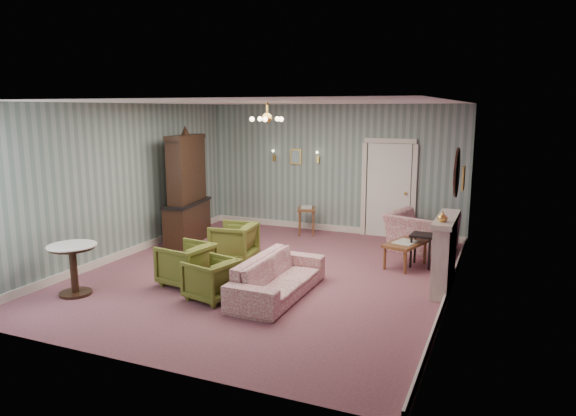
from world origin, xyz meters
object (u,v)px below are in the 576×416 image
at_px(olive_chair_c, 234,240).
at_px(pedestal_table, 74,270).
at_px(olive_chair_b, 186,262).
at_px(sofa_chintz, 278,270).
at_px(fireplace, 445,253).
at_px(side_table_black, 422,250).
at_px(coffee_table, 405,254).
at_px(olive_chair_a, 212,277).
at_px(wingback_chair, 421,226).
at_px(dresser, 186,186).

bearing_deg(olive_chair_c, pedestal_table, -33.27).
bearing_deg(olive_chair_b, olive_chair_c, -171.94).
bearing_deg(sofa_chintz, olive_chair_b, 94.73).
distance_m(sofa_chintz, fireplace, 2.63).
bearing_deg(pedestal_table, side_table_black, 37.12).
bearing_deg(olive_chair_b, coffee_table, 136.38).
xyz_separation_m(olive_chair_a, olive_chair_c, (-0.69, 1.95, 0.05)).
relative_size(olive_chair_b, side_table_black, 1.25).
bearing_deg(olive_chair_a, coffee_table, 152.88).
height_order(olive_chair_b, wingback_chair, wingback_chair).
bearing_deg(pedestal_table, olive_chair_b, 38.80).
bearing_deg(side_table_black, fireplace, -64.66).
xyz_separation_m(olive_chair_c, coffee_table, (3.04, 0.81, -0.16)).
xyz_separation_m(olive_chair_c, side_table_black, (3.32, 0.93, -0.09)).
distance_m(olive_chair_a, dresser, 3.63).
distance_m(olive_chair_a, olive_chair_b, 0.82).
relative_size(sofa_chintz, side_table_black, 3.39).
distance_m(sofa_chintz, side_table_black, 2.95).
bearing_deg(fireplace, pedestal_table, -154.38).
height_order(olive_chair_a, dresser, dresser).
height_order(olive_chair_b, fireplace, fireplace).
relative_size(olive_chair_a, sofa_chintz, 0.33).
distance_m(wingback_chair, fireplace, 2.18).
height_order(fireplace, pedestal_table, fireplace).
xyz_separation_m(olive_chair_a, wingback_chair, (2.45, 3.90, 0.18)).
xyz_separation_m(olive_chair_c, pedestal_table, (-1.34, -2.60, 0.01)).
height_order(olive_chair_c, wingback_chair, wingback_chair).
height_order(sofa_chintz, dresser, dresser).
height_order(fireplace, side_table_black, fireplace).
relative_size(sofa_chintz, pedestal_table, 2.59).
xyz_separation_m(sofa_chintz, pedestal_table, (-2.87, -1.17, -0.00)).
height_order(olive_chair_c, dresser, dresser).
relative_size(wingback_chair, fireplace, 0.85).
distance_m(olive_chair_b, wingback_chair, 4.71).
xyz_separation_m(olive_chair_b, sofa_chintz, (1.56, 0.12, 0.02)).
height_order(olive_chair_c, sofa_chintz, sofa_chintz).
relative_size(dresser, coffee_table, 2.68).
distance_m(dresser, side_table_black, 4.94).
bearing_deg(wingback_chair, dresser, 31.57).
bearing_deg(dresser, pedestal_table, -95.41).
bearing_deg(side_table_black, olive_chair_a, -132.40).
height_order(olive_chair_c, side_table_black, olive_chair_c).
height_order(olive_chair_a, side_table_black, olive_chair_a).
relative_size(sofa_chintz, wingback_chair, 1.72).
relative_size(olive_chair_a, wingback_chair, 0.57).
distance_m(sofa_chintz, dresser, 3.87).
bearing_deg(olive_chair_a, side_table_black, 150.93).
bearing_deg(coffee_table, fireplace, -50.38).
distance_m(olive_chair_c, fireplace, 3.82).
xyz_separation_m(coffee_table, pedestal_table, (-4.38, -3.40, 0.17)).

